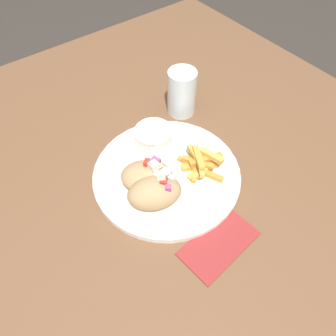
{
  "coord_description": "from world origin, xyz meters",
  "views": [
    {
      "loc": [
        -0.23,
        -0.34,
        1.33
      ],
      "look_at": [
        0.03,
        -0.0,
        0.8
      ],
      "focal_mm": 35.0,
      "sensor_mm": 36.0,
      "label": 1
    }
  ],
  "objects_px": {
    "plate": "(168,175)",
    "sauce_ramekin": "(154,136)",
    "water_glass": "(182,94)",
    "pita_sandwich_far": "(146,175)",
    "fries_pile": "(200,164)",
    "pita_sandwich_near": "(155,192)"
  },
  "relations": [
    {
      "from": "plate",
      "to": "fries_pile",
      "type": "distance_m",
      "value": 0.07
    },
    {
      "from": "plate",
      "to": "water_glass",
      "type": "xyz_separation_m",
      "value": [
        0.16,
        0.15,
        0.04
      ]
    },
    {
      "from": "pita_sandwich_far",
      "to": "water_glass",
      "type": "distance_m",
      "value": 0.25
    },
    {
      "from": "pita_sandwich_far",
      "to": "fries_pile",
      "type": "relative_size",
      "value": 1.22
    },
    {
      "from": "fries_pile",
      "to": "sauce_ramekin",
      "type": "xyz_separation_m",
      "value": [
        -0.03,
        0.12,
        0.01
      ]
    },
    {
      "from": "fries_pile",
      "to": "sauce_ramekin",
      "type": "relative_size",
      "value": 1.25
    },
    {
      "from": "plate",
      "to": "pita_sandwich_near",
      "type": "xyz_separation_m",
      "value": [
        -0.06,
        -0.04,
        0.03
      ]
    },
    {
      "from": "fries_pile",
      "to": "plate",
      "type": "bearing_deg",
      "value": 156.21
    },
    {
      "from": "plate",
      "to": "water_glass",
      "type": "distance_m",
      "value": 0.22
    },
    {
      "from": "sauce_ramekin",
      "to": "pita_sandwich_near",
      "type": "bearing_deg",
      "value": -124.84
    },
    {
      "from": "pita_sandwich_far",
      "to": "sauce_ramekin",
      "type": "bearing_deg",
      "value": 86.17
    },
    {
      "from": "pita_sandwich_far",
      "to": "fries_pile",
      "type": "height_order",
      "value": "pita_sandwich_far"
    },
    {
      "from": "pita_sandwich_far",
      "to": "water_glass",
      "type": "relative_size",
      "value": 1.14
    },
    {
      "from": "pita_sandwich_far",
      "to": "water_glass",
      "type": "xyz_separation_m",
      "value": [
        0.21,
        0.14,
        0.01
      ]
    },
    {
      "from": "pita_sandwich_near",
      "to": "sauce_ramekin",
      "type": "distance_m",
      "value": 0.16
    },
    {
      "from": "pita_sandwich_far",
      "to": "sauce_ramekin",
      "type": "distance_m",
      "value": 0.11
    },
    {
      "from": "fries_pile",
      "to": "water_glass",
      "type": "xyz_separation_m",
      "value": [
        0.09,
        0.18,
        0.03
      ]
    },
    {
      "from": "fries_pile",
      "to": "sauce_ramekin",
      "type": "height_order",
      "value": "same"
    },
    {
      "from": "plate",
      "to": "sauce_ramekin",
      "type": "bearing_deg",
      "value": 72.18
    },
    {
      "from": "pita_sandwich_near",
      "to": "water_glass",
      "type": "height_order",
      "value": "water_glass"
    },
    {
      "from": "pita_sandwich_far",
      "to": "water_glass",
      "type": "height_order",
      "value": "water_glass"
    },
    {
      "from": "sauce_ramekin",
      "to": "water_glass",
      "type": "height_order",
      "value": "water_glass"
    }
  ]
}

